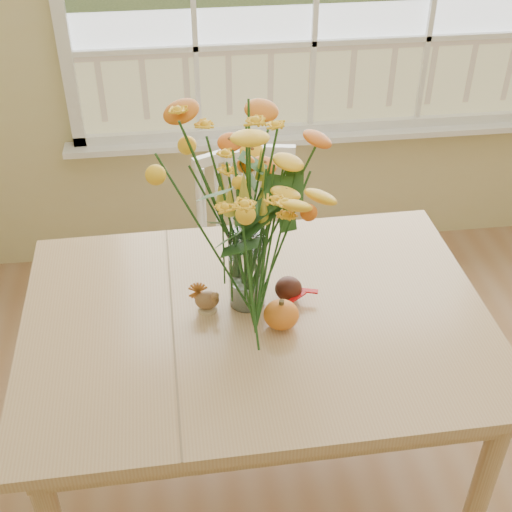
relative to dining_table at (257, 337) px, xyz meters
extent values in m
cube|color=white|center=(0.46, 1.43, -0.01)|extent=(2.42, 0.12, 0.03)
cube|color=tan|center=(0.00, 0.00, 0.07)|extent=(1.49, 1.08, 0.04)
cube|color=tan|center=(0.00, 0.00, 0.00)|extent=(1.37, 0.96, 0.10)
cylinder|color=tan|center=(-0.66, 0.43, -0.32)|extent=(0.07, 0.07, 0.75)
cylinder|color=tan|center=(0.66, -0.43, -0.32)|extent=(0.07, 0.07, 0.75)
cylinder|color=tan|center=(0.64, 0.45, -0.32)|extent=(0.07, 0.07, 0.75)
cube|color=white|center=(0.08, 0.68, -0.26)|extent=(0.48, 0.46, 0.05)
cube|color=white|center=(0.06, 0.85, -0.02)|extent=(0.43, 0.10, 0.48)
cylinder|color=white|center=(-0.06, 0.51, -0.49)|extent=(0.03, 0.03, 0.42)
cylinder|color=white|center=(-0.11, 0.81, -0.49)|extent=(0.03, 0.03, 0.42)
cylinder|color=white|center=(0.26, 0.55, -0.49)|extent=(0.03, 0.03, 0.42)
cylinder|color=white|center=(0.22, 0.86, -0.49)|extent=(0.03, 0.03, 0.42)
cylinder|color=white|center=(-0.02, 0.07, 0.22)|extent=(0.11, 0.11, 0.26)
ellipsoid|color=#D85919|center=(0.07, -0.06, 0.14)|extent=(0.11, 0.11, 0.09)
cylinder|color=#CCB78C|center=(-0.15, 0.05, 0.10)|extent=(0.06, 0.06, 0.01)
ellipsoid|color=brown|center=(-0.15, 0.05, 0.13)|extent=(0.08, 0.06, 0.06)
ellipsoid|color=#38160F|center=(0.11, 0.07, 0.13)|extent=(0.09, 0.09, 0.08)
camera|label=1|loc=(-0.21, -1.63, 1.52)|focal=48.00mm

